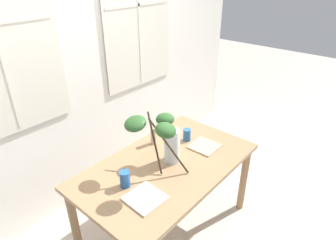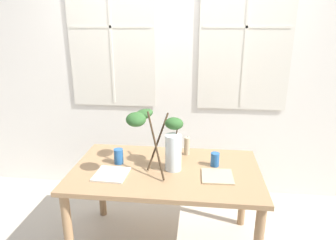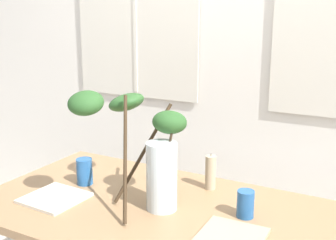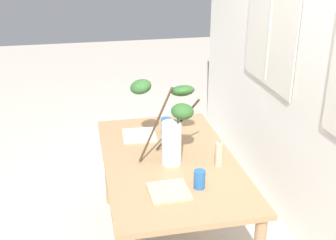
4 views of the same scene
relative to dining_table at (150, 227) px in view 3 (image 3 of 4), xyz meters
name	(u,v)px [view 3 (image 3 of 4)]	position (x,y,z in m)	size (l,w,h in m)	color
back_wall_with_windows	(239,27)	(0.00, 1.02, 0.81)	(4.58, 0.14, 2.88)	silver
dining_table	(150,227)	(0.00, 0.00, 0.00)	(1.48, 0.87, 0.74)	#93704C
vase_with_branches	(145,145)	(-0.02, 0.01, 0.36)	(0.45, 0.50, 0.52)	silver
drinking_glass_blue_left	(85,171)	(-0.40, 0.06, 0.16)	(0.08, 0.08, 0.13)	#235693
drinking_glass_blue_right	(245,204)	(0.39, 0.10, 0.15)	(0.07, 0.07, 0.11)	#235693
plate_square_left	(55,198)	(-0.40, -0.15, 0.10)	(0.24, 0.24, 0.01)	silver
plate_square_right	(231,237)	(0.40, -0.09, 0.10)	(0.23, 0.23, 0.01)	tan
pillar_candle	(210,172)	(0.15, 0.29, 0.18)	(0.05, 0.05, 0.17)	tan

